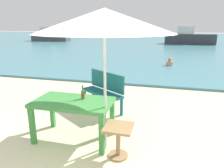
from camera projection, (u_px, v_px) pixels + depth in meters
The scene contains 10 objects.
sea_water at pixel (160, 39), 30.58m from camera, with size 120.00×50.00×0.08m, color teal.
picnic_table_green at pixel (73, 106), 3.75m from camera, with size 1.40×0.80×0.76m.
beer_bottle_amber at pixel (83, 94), 3.78m from camera, with size 0.07×0.07×0.26m.
patio_umbrella at pixel (104, 21), 3.05m from camera, with size 2.10×2.10×2.30m.
side_table_wood at pixel (118, 137), 3.30m from camera, with size 0.44×0.44×0.54m.
bench_teal_center at pixel (104, 89), 5.14m from camera, with size 1.20×0.96×0.95m.
swimmer_person at pixel (170, 62), 10.53m from camera, with size 0.34×0.34×0.41m.
boat_cargo_ship at pixel (189, 38), 22.17m from camera, with size 5.11×1.39×1.86m.
boat_sailboat at pixel (66, 30), 47.15m from camera, with size 5.82×1.59×2.12m.
boat_barge at pixel (50, 36), 26.51m from camera, with size 4.85×1.32×1.76m.
Camera 1 is at (1.02, -1.98, 2.06)m, focal length 33.38 mm.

